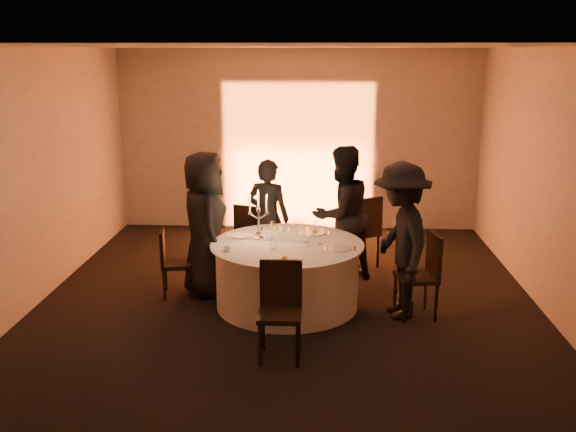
{
  "coord_description": "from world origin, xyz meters",
  "views": [
    {
      "loc": [
        0.38,
        -7.17,
        2.96
      ],
      "look_at": [
        0.0,
        0.2,
        1.05
      ],
      "focal_mm": 40.0,
      "sensor_mm": 36.0,
      "label": 1
    }
  ],
  "objects_px": {
    "guest_back_right": "(342,215)",
    "guest_right": "(401,241)",
    "chair_left": "(171,259)",
    "coffee_cup": "(228,248)",
    "candelabra": "(258,222)",
    "guest_left": "(205,224)",
    "chair_back_left": "(249,230)",
    "chair_front": "(280,304)",
    "chair_right": "(424,270)",
    "chair_back_right": "(363,228)",
    "banquet_table": "(287,274)",
    "guest_back_left": "(268,218)"
  },
  "relations": [
    {
      "from": "chair_right",
      "to": "chair_front",
      "type": "bearing_deg",
      "value": -65.77
    },
    {
      "from": "chair_right",
      "to": "chair_back_right",
      "type": "bearing_deg",
      "value": -170.61
    },
    {
      "from": "guest_back_left",
      "to": "candelabra",
      "type": "height_order",
      "value": "guest_back_left"
    },
    {
      "from": "guest_left",
      "to": "banquet_table",
      "type": "bearing_deg",
      "value": -127.37
    },
    {
      "from": "banquet_table",
      "to": "chair_right",
      "type": "bearing_deg",
      "value": -8.84
    },
    {
      "from": "guest_left",
      "to": "guest_right",
      "type": "xyz_separation_m",
      "value": [
        2.32,
        -0.57,
        -0.0
      ]
    },
    {
      "from": "candelabra",
      "to": "chair_back_left",
      "type": "bearing_deg",
      "value": 100.97
    },
    {
      "from": "banquet_table",
      "to": "chair_front",
      "type": "height_order",
      "value": "chair_front"
    },
    {
      "from": "chair_front",
      "to": "chair_left",
      "type": "bearing_deg",
      "value": 133.2
    },
    {
      "from": "guest_left",
      "to": "guest_back_right",
      "type": "bearing_deg",
      "value": -90.77
    },
    {
      "from": "chair_left",
      "to": "chair_back_left",
      "type": "relative_size",
      "value": 0.98
    },
    {
      "from": "candelabra",
      "to": "chair_front",
      "type": "bearing_deg",
      "value": -76.51
    },
    {
      "from": "guest_left",
      "to": "coffee_cup",
      "type": "relative_size",
      "value": 16.29
    },
    {
      "from": "chair_back_left",
      "to": "chair_front",
      "type": "relative_size",
      "value": 0.9
    },
    {
      "from": "guest_back_left",
      "to": "candelabra",
      "type": "bearing_deg",
      "value": 103.59
    },
    {
      "from": "chair_left",
      "to": "candelabra",
      "type": "bearing_deg",
      "value": -104.37
    },
    {
      "from": "chair_front",
      "to": "candelabra",
      "type": "relative_size",
      "value": 1.6
    },
    {
      "from": "guest_left",
      "to": "chair_left",
      "type": "bearing_deg",
      "value": 85.27
    },
    {
      "from": "banquet_table",
      "to": "chair_back_right",
      "type": "bearing_deg",
      "value": 55.57
    },
    {
      "from": "chair_right",
      "to": "chair_front",
      "type": "height_order",
      "value": "chair_right"
    },
    {
      "from": "guest_back_left",
      "to": "guest_right",
      "type": "relative_size",
      "value": 0.9
    },
    {
      "from": "guest_left",
      "to": "candelabra",
      "type": "bearing_deg",
      "value": -123.13
    },
    {
      "from": "chair_back_right",
      "to": "guest_right",
      "type": "relative_size",
      "value": 0.57
    },
    {
      "from": "chair_left",
      "to": "chair_front",
      "type": "distance_m",
      "value": 2.11
    },
    {
      "from": "candelabra",
      "to": "guest_back_left",
      "type": "bearing_deg",
      "value": 87.0
    },
    {
      "from": "guest_back_left",
      "to": "guest_right",
      "type": "height_order",
      "value": "guest_right"
    },
    {
      "from": "chair_right",
      "to": "guest_right",
      "type": "xyz_separation_m",
      "value": [
        -0.27,
        0.02,
        0.34
      ]
    },
    {
      "from": "chair_left",
      "to": "coffee_cup",
      "type": "distance_m",
      "value": 1.03
    },
    {
      "from": "chair_left",
      "to": "chair_back_right",
      "type": "distance_m",
      "value": 2.7
    },
    {
      "from": "chair_left",
      "to": "candelabra",
      "type": "relative_size",
      "value": 1.41
    },
    {
      "from": "guest_back_right",
      "to": "guest_right",
      "type": "height_order",
      "value": "guest_back_right"
    },
    {
      "from": "guest_back_left",
      "to": "chair_back_right",
      "type": "bearing_deg",
      "value": -146.22
    },
    {
      "from": "chair_back_right",
      "to": "guest_back_right",
      "type": "xyz_separation_m",
      "value": [
        -0.32,
        -0.53,
        0.32
      ]
    },
    {
      "from": "chair_front",
      "to": "banquet_table",
      "type": "bearing_deg",
      "value": 90.1
    },
    {
      "from": "chair_back_left",
      "to": "guest_back_right",
      "type": "distance_m",
      "value": 1.5
    },
    {
      "from": "chair_back_left",
      "to": "banquet_table",
      "type": "bearing_deg",
      "value": 131.76
    },
    {
      "from": "chair_back_left",
      "to": "coffee_cup",
      "type": "xyz_separation_m",
      "value": [
        -0.03,
        -1.89,
        0.32
      ]
    },
    {
      "from": "chair_left",
      "to": "guest_back_left",
      "type": "bearing_deg",
      "value": -66.01
    },
    {
      "from": "chair_back_right",
      "to": "chair_right",
      "type": "height_order",
      "value": "chair_back_right"
    },
    {
      "from": "chair_left",
      "to": "guest_right",
      "type": "bearing_deg",
      "value": -110.38
    },
    {
      "from": "chair_front",
      "to": "guest_left",
      "type": "xyz_separation_m",
      "value": [
        -1.03,
        1.64,
        0.35
      ]
    },
    {
      "from": "guest_back_right",
      "to": "candelabra",
      "type": "distance_m",
      "value": 1.24
    },
    {
      "from": "chair_right",
      "to": "guest_back_left",
      "type": "bearing_deg",
      "value": -134.1
    },
    {
      "from": "chair_front",
      "to": "guest_left",
      "type": "relative_size",
      "value": 0.54
    },
    {
      "from": "banquet_table",
      "to": "guest_back_left",
      "type": "height_order",
      "value": "guest_back_left"
    },
    {
      "from": "chair_right",
      "to": "candelabra",
      "type": "height_order",
      "value": "candelabra"
    },
    {
      "from": "chair_left",
      "to": "chair_back_left",
      "type": "distance_m",
      "value": 1.55
    },
    {
      "from": "chair_right",
      "to": "guest_left",
      "type": "distance_m",
      "value": 2.68
    },
    {
      "from": "chair_front",
      "to": "chair_right",
      "type": "bearing_deg",
      "value": 34.1
    },
    {
      "from": "chair_left",
      "to": "chair_right",
      "type": "distance_m",
      "value": 3.04
    }
  ]
}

